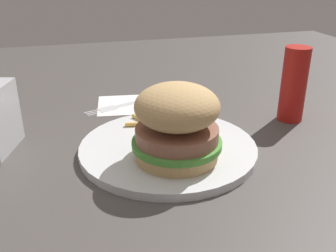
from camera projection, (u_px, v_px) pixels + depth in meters
ground_plane at (176, 143)px, 0.60m from camera, size 1.60×1.60×0.00m
plate at (168, 148)px, 0.58m from camera, size 0.26×0.26×0.01m
sandwich at (177, 123)px, 0.52m from camera, size 0.12×0.12×0.11m
fries_pile at (154, 124)px, 0.63m from camera, size 0.10×0.09×0.01m
napkin at (126, 104)px, 0.76m from camera, size 0.12×0.12×0.00m
fork at (125, 103)px, 0.76m from camera, size 0.17×0.08×0.00m
ketchup_bottle at (294, 84)px, 0.67m from camera, size 0.04×0.04×0.13m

